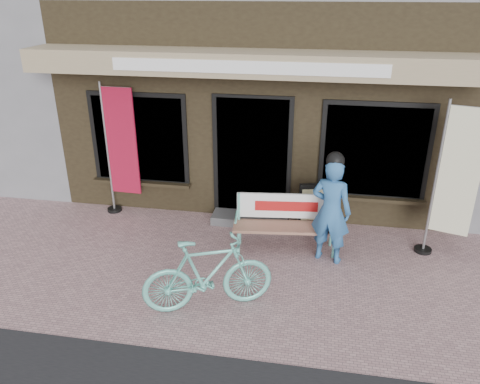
% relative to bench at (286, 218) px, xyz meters
% --- Properties ---
extents(ground, '(70.00, 70.00, 0.00)m').
position_rel_bench_xyz_m(ground, '(-0.68, -1.02, -0.52)').
color(ground, '#AA8284').
rests_on(ground, ground).
extents(storefront, '(7.00, 6.77, 6.00)m').
position_rel_bench_xyz_m(storefront, '(-0.68, 3.94, 2.48)').
color(storefront, black).
rests_on(storefront, ground).
extents(bench, '(1.66, 0.60, 0.88)m').
position_rel_bench_xyz_m(bench, '(0.00, 0.00, 0.00)').
color(bench, '#67CAB9').
rests_on(bench, ground).
extents(person, '(0.68, 0.55, 1.72)m').
position_rel_bench_xyz_m(person, '(0.66, -0.23, 0.33)').
color(person, '#2E649F').
rests_on(person, ground).
extents(bicycle, '(1.72, 1.05, 1.00)m').
position_rel_bench_xyz_m(bicycle, '(-0.84, -1.67, -0.02)').
color(bicycle, '#67CAB9').
rests_on(bicycle, ground).
extents(nobori_red, '(0.70, 0.27, 2.37)m').
position_rel_bench_xyz_m(nobori_red, '(-2.97, 0.76, 0.71)').
color(nobori_red, gray).
rests_on(nobori_red, ground).
extents(nobori_cream, '(0.71, 0.34, 2.40)m').
position_rel_bench_xyz_m(nobori_cream, '(2.37, 0.17, 0.72)').
color(nobori_cream, gray).
rests_on(nobori_cream, ground).
extents(menu_stand, '(0.45, 0.18, 0.89)m').
position_rel_bench_xyz_m(menu_stand, '(0.39, 0.54, -0.06)').
color(menu_stand, black).
rests_on(menu_stand, ground).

